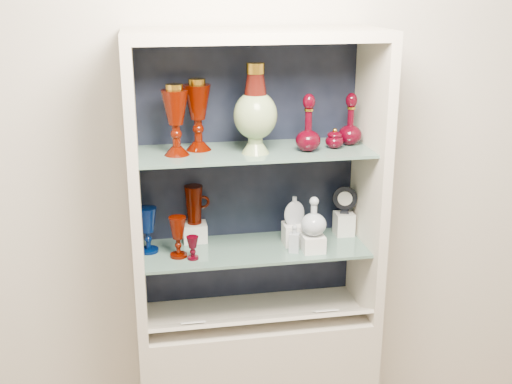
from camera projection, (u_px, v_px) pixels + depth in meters
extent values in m
cube|color=silver|center=(247.00, 154.00, 2.77)|extent=(3.50, 0.02, 2.80)
cube|color=black|center=(248.00, 173.00, 2.76)|extent=(0.98, 0.02, 1.15)
cube|color=beige|center=(135.00, 193.00, 2.50)|extent=(0.04, 0.40, 1.15)
cube|color=beige|center=(370.00, 180.00, 2.66)|extent=(0.04, 0.40, 1.15)
cube|color=beige|center=(256.00, 35.00, 2.40)|extent=(1.00, 0.40, 0.04)
cube|color=slate|center=(255.00, 248.00, 2.69)|extent=(0.92, 0.34, 0.01)
cube|color=slate|center=(255.00, 151.00, 2.56)|extent=(0.92, 0.34, 0.01)
cube|color=beige|center=(261.00, 320.00, 2.65)|extent=(0.92, 0.17, 0.09)
cube|color=white|center=(325.00, 311.00, 2.69)|extent=(0.10, 0.06, 0.03)
cube|color=white|center=(193.00, 322.00, 2.60)|extent=(0.10, 0.06, 0.03)
cube|color=silver|center=(195.00, 232.00, 2.75)|extent=(0.10, 0.10, 0.08)
cube|color=silver|center=(294.00, 234.00, 2.71)|extent=(0.09, 0.09, 0.09)
cube|color=silver|center=(313.00, 243.00, 2.64)|extent=(0.09, 0.09, 0.07)
cube|color=silver|center=(344.00, 224.00, 2.81)|extent=(0.08, 0.08, 0.10)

